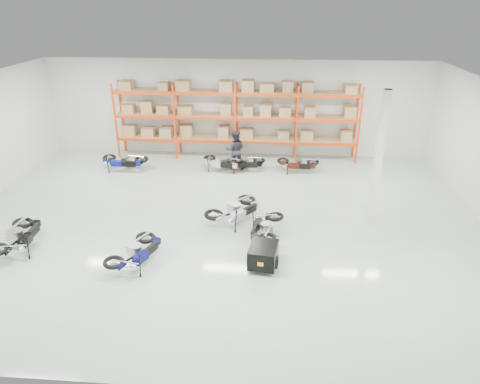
# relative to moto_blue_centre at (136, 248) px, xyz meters

# --- Properties ---
(room) EXTENTS (18.00, 18.00, 18.00)m
(room) POSITION_rel_moto_blue_centre_xyz_m (2.06, 2.83, 1.72)
(room) COLOR #B3C7B7
(room) RESTS_ON ground
(pallet_rack) EXTENTS (11.28, 0.98, 3.62)m
(pallet_rack) POSITION_rel_moto_blue_centre_xyz_m (2.06, 9.28, 1.72)
(pallet_rack) COLOR #E73B0C
(pallet_rack) RESTS_ON ground
(structural_column) EXTENTS (0.25, 0.25, 4.50)m
(structural_column) POSITION_rel_moto_blue_centre_xyz_m (7.26, 3.33, 1.72)
(structural_column) COLOR white
(structural_column) RESTS_ON ground
(moto_blue_centre) EXTENTS (1.42, 1.94, 1.13)m
(moto_blue_centre) POSITION_rel_moto_blue_centre_xyz_m (0.00, 0.00, 0.00)
(moto_blue_centre) COLOR #08074C
(moto_blue_centre) RESTS_ON ground
(moto_silver_left) EXTENTS (1.95, 2.08, 1.24)m
(moto_silver_left) POSITION_rel_moto_blue_centre_xyz_m (2.61, 2.78, 0.05)
(moto_silver_left) COLOR #B8BBBF
(moto_silver_left) RESTS_ON ground
(moto_black_far_left) EXTENTS (1.07, 1.95, 1.22)m
(moto_black_far_left) POSITION_rel_moto_blue_centre_xyz_m (-3.81, 0.51, 0.04)
(moto_black_far_left) COLOR black
(moto_black_far_left) RESTS_ON ground
(moto_touring_right) EXTENTS (1.13, 1.84, 1.11)m
(moto_touring_right) POSITION_rel_moto_blue_centre_xyz_m (3.63, 1.75, -0.01)
(moto_touring_right) COLOR black
(moto_touring_right) RESTS_ON ground
(trailer) EXTENTS (0.89, 1.65, 0.68)m
(trailer) POSITION_rel_moto_blue_centre_xyz_m (3.63, 0.15, -0.14)
(trailer) COLOR black
(trailer) RESTS_ON ground
(moto_back_a) EXTENTS (1.88, 1.04, 1.18)m
(moto_back_a) POSITION_rel_moto_blue_centre_xyz_m (-2.78, 7.20, 0.02)
(moto_back_a) COLOR navy
(moto_back_a) RESTS_ON ground
(moto_back_b) EXTENTS (1.84, 1.28, 1.08)m
(moto_back_b) POSITION_rel_moto_blue_centre_xyz_m (1.59, 7.48, -0.02)
(moto_back_b) COLOR silver
(moto_back_b) RESTS_ON ground
(moto_back_c) EXTENTS (1.67, 0.93, 1.04)m
(moto_back_c) POSITION_rel_moto_blue_centre_xyz_m (2.57, 7.55, -0.04)
(moto_back_c) COLOR black
(moto_back_c) RESTS_ON ground
(moto_back_d) EXTENTS (1.63, 0.86, 1.03)m
(moto_back_d) POSITION_rel_moto_blue_centre_xyz_m (4.94, 7.60, -0.05)
(moto_back_d) COLOR #43150D
(moto_back_d) RESTS_ON ground
(person_back) EXTENTS (0.90, 0.72, 1.78)m
(person_back) POSITION_rel_moto_blue_centre_xyz_m (2.16, 7.74, 0.36)
(person_back) COLOR #212129
(person_back) RESTS_ON ground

